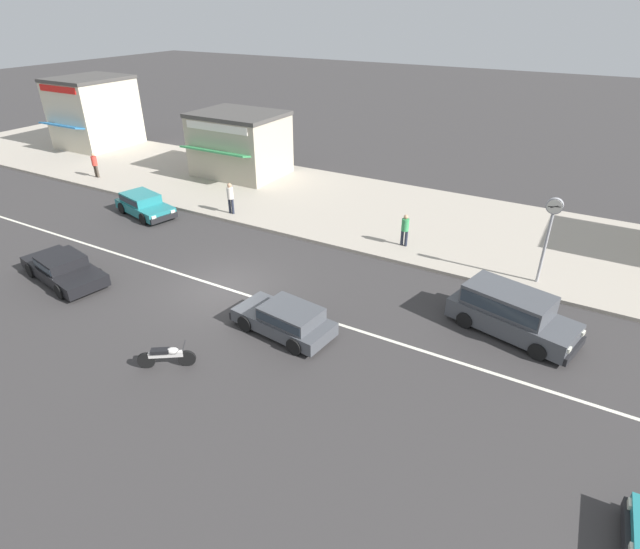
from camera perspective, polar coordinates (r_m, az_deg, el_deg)
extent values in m
plane|color=#383535|center=(20.67, -10.90, -1.50)|extent=(160.00, 160.00, 0.00)
cube|color=silver|center=(20.66, -10.90, -1.50)|extent=(50.40, 0.14, 0.01)
cube|color=#ADA393|center=(28.53, 2.56, 7.91)|extent=(68.00, 10.00, 0.15)
cube|color=black|center=(23.28, -27.19, 0.38)|extent=(4.57, 2.51, 0.48)
cube|color=black|center=(23.14, -27.49, 1.40)|extent=(1.89, 1.82, 0.42)
cube|color=#28333D|center=(23.14, -27.49, 1.40)|extent=(1.83, 1.84, 0.27)
cube|color=black|center=(25.24, -29.22, 1.73)|extent=(0.44, 1.67, 0.28)
cube|color=white|center=(24.98, -30.53, 1.64)|extent=(0.12, 0.25, 0.14)
cube|color=white|center=(25.30, -28.09, 2.61)|extent=(0.12, 0.25, 0.14)
cylinder|color=black|center=(24.27, -30.14, 0.44)|extent=(0.63, 0.33, 0.60)
cylinder|color=black|center=(24.72, -26.76, 1.81)|extent=(0.63, 0.33, 0.60)
cylinder|color=black|center=(21.95, -27.55, -1.72)|extent=(0.63, 0.33, 0.60)
cylinder|color=black|center=(22.46, -23.88, -0.16)|extent=(0.63, 0.33, 0.60)
cube|color=#47494F|center=(18.67, 21.08, -4.83)|extent=(4.53, 2.73, 0.70)
cube|color=#47494F|center=(18.39, 20.72, -2.71)|extent=(3.16, 2.22, 0.70)
cube|color=#28333D|center=(18.39, 20.72, -2.71)|extent=(3.05, 2.23, 0.45)
cube|color=black|center=(18.30, 27.08, -7.78)|extent=(0.53, 1.69, 0.28)
cube|color=white|center=(18.63, 27.86, -5.96)|extent=(0.14, 0.25, 0.14)
cube|color=white|center=(17.61, 26.60, -7.71)|extent=(0.14, 0.25, 0.14)
cylinder|color=black|center=(19.15, 25.53, -5.71)|extent=(0.64, 0.36, 0.60)
cylinder|color=black|center=(17.79, 23.64, -8.03)|extent=(0.64, 0.36, 0.60)
cylinder|color=black|center=(19.84, 18.58, -2.98)|extent=(0.64, 0.36, 0.60)
cylinder|color=black|center=(18.54, 16.25, -4.99)|extent=(0.64, 0.36, 0.60)
cube|color=#47494F|center=(17.56, -4.19, -5.40)|extent=(3.76, 2.00, 0.48)
cube|color=#47494F|center=(17.10, -3.33, -4.51)|extent=(2.13, 1.65, 0.46)
cube|color=#28333D|center=(17.10, -3.33, -4.51)|extent=(2.06, 1.67, 0.29)
cube|color=black|center=(18.69, -8.53, -3.71)|extent=(0.30, 1.55, 0.28)
cube|color=white|center=(18.25, -9.71, -3.93)|extent=(0.11, 0.25, 0.14)
cube|color=white|center=(18.89, -7.35, -2.50)|extent=(0.11, 0.25, 0.14)
cylinder|color=black|center=(17.82, -8.50, -5.52)|extent=(0.62, 0.29, 0.60)
cylinder|color=black|center=(18.71, -5.32, -3.47)|extent=(0.62, 0.29, 0.60)
cylinder|color=black|center=(16.57, -2.89, -8.17)|extent=(0.62, 0.29, 0.60)
cylinder|color=black|center=(17.52, 0.21, -5.81)|extent=(0.62, 0.29, 0.60)
cube|color=teal|center=(28.86, -19.33, 7.23)|extent=(3.88, 2.40, 0.48)
cube|color=teal|center=(29.01, -19.84, 8.25)|extent=(2.27, 1.86, 0.46)
cube|color=#28333D|center=(29.01, -19.84, 8.25)|extent=(2.20, 1.88, 0.29)
cube|color=black|center=(27.36, -17.37, 6.16)|extent=(0.48, 1.55, 0.28)
cube|color=white|center=(27.56, -16.48, 6.93)|extent=(0.13, 0.25, 0.14)
cube|color=white|center=(27.06, -18.48, 6.21)|extent=(0.13, 0.25, 0.14)
cylinder|color=black|center=(28.30, -16.85, 6.99)|extent=(0.63, 0.35, 0.60)
cylinder|color=black|center=(27.64, -19.51, 6.03)|extent=(0.63, 0.35, 0.60)
cylinder|color=black|center=(30.16, -19.11, 7.97)|extent=(0.63, 0.35, 0.60)
cylinder|color=black|center=(29.54, -21.65, 7.08)|extent=(0.63, 0.35, 0.60)
cube|color=black|center=(13.68, 31.59, -23.71)|extent=(0.19, 1.64, 0.28)
cube|color=white|center=(13.16, 32.03, -25.08)|extent=(0.09, 0.24, 0.14)
cube|color=white|center=(13.93, 31.90, -21.37)|extent=(0.09, 0.24, 0.14)
cylinder|color=black|center=(16.63, -14.96, -9.23)|extent=(0.52, 0.40, 0.56)
cylinder|color=black|center=(16.91, -19.23, -9.25)|extent=(0.52, 0.40, 0.56)
cube|color=silver|center=(16.64, -17.21, -8.70)|extent=(0.97, 0.73, 0.18)
cube|color=black|center=(16.60, -17.82, -8.32)|extent=(0.61, 0.52, 0.12)
ellipsoid|color=silver|center=(16.52, -16.52, -8.36)|extent=(0.47, 0.42, 0.22)
cylinder|color=#232326|center=(16.34, -15.29, -7.84)|extent=(0.34, 0.48, 0.03)
cylinder|color=#9E9EA3|center=(21.67, 24.26, 2.71)|extent=(0.12, 0.12, 2.98)
cylinder|color=#9E9EA3|center=(21.01, 25.25, 7.11)|extent=(0.62, 0.18, 0.62)
cylinder|color=white|center=(20.93, 25.21, 7.03)|extent=(0.55, 0.02, 0.55)
cylinder|color=white|center=(21.10, 25.28, 7.19)|extent=(0.55, 0.02, 0.55)
cube|color=black|center=(20.92, 25.21, 7.02)|extent=(0.27, 0.01, 0.13)
cube|color=black|center=(20.91, 25.21, 7.02)|extent=(0.44, 0.01, 0.08)
cylinder|color=#232838|center=(23.68, 9.36, 4.19)|extent=(0.14, 0.14, 0.76)
cylinder|color=#232838|center=(23.62, 9.81, 4.09)|extent=(0.14, 0.14, 0.76)
cylinder|color=#389956|center=(23.39, 9.72, 5.63)|extent=(0.34, 0.34, 0.57)
sphere|color=tan|center=(23.24, 9.80, 6.51)|extent=(0.21, 0.21, 0.21)
cylinder|color=#4C4238|center=(36.09, -24.29, 10.72)|extent=(0.14, 0.14, 0.78)
cylinder|color=#4C4238|center=(35.93, -24.09, 10.69)|extent=(0.14, 0.14, 0.78)
cylinder|color=#D63D33|center=(35.83, -24.41, 11.74)|extent=(0.34, 0.34, 0.59)
sphere|color=tan|center=(35.73, -24.54, 12.34)|extent=(0.21, 0.21, 0.21)
cylinder|color=#232838|center=(27.50, -10.28, 7.75)|extent=(0.14, 0.14, 0.84)
cylinder|color=#232838|center=(27.38, -9.95, 7.68)|extent=(0.14, 0.14, 0.84)
cylinder|color=silver|center=(27.19, -10.25, 9.15)|extent=(0.34, 0.34, 0.63)
sphere|color=tan|center=(27.05, -10.33, 10.00)|extent=(0.23, 0.23, 0.23)
cube|color=beige|center=(44.16, -24.34, 16.43)|extent=(4.59, 5.25, 4.84)
cube|color=#474442|center=(43.78, -25.04, 19.63)|extent=(4.68, 5.35, 0.24)
cube|color=#286BA3|center=(42.54, -27.40, 14.87)|extent=(4.13, 0.90, 0.28)
cube|color=red|center=(42.32, -27.82, 18.22)|extent=(3.90, 0.08, 0.44)
cube|color=#B2A893|center=(33.73, -9.12, 14.34)|extent=(5.45, 4.24, 3.71)
cube|color=#474442|center=(33.30, -9.39, 17.62)|extent=(5.55, 4.33, 0.24)
cube|color=#33844C|center=(31.85, -11.93, 13.60)|extent=(4.90, 0.90, 0.28)
cube|color=white|center=(31.77, -11.78, 16.10)|extent=(4.63, 0.08, 0.44)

